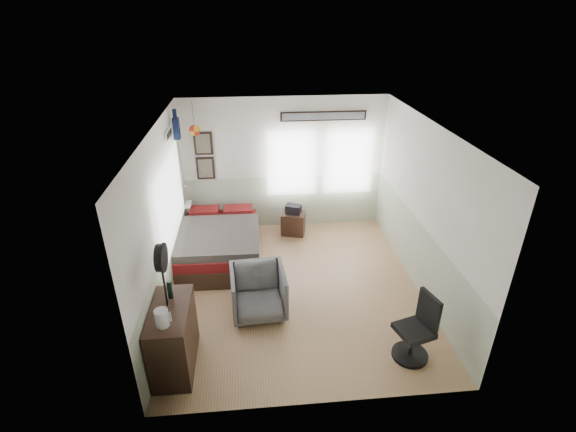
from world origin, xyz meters
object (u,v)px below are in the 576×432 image
nightstand (293,223)px  task_chair (417,333)px  bed (219,243)px  armchair (258,292)px  dresser (173,337)px

nightstand → task_chair: (1.25, -3.49, 0.16)m
bed → armchair: 1.73m
dresser → nightstand: 3.84m
armchair → task_chair: size_ratio=0.86×
bed → nightstand: size_ratio=4.41×
bed → task_chair: size_ratio=2.11×
bed → dresser: size_ratio=2.03×
dresser → task_chair: bearing=-2.7°
armchair → task_chair: task_chair is taller
bed → dresser: dresser is taller
nightstand → task_chair: bearing=-55.8°
armchair → nightstand: (0.78, 2.41, -0.14)m
dresser → nightstand: bearing=60.5°
nightstand → bed: bearing=-136.2°
armchair → task_chair: 2.30m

